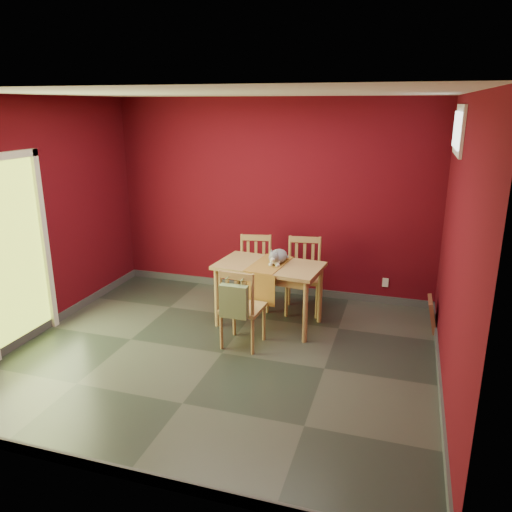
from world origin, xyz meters
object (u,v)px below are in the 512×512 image
(dining_table, at_px, (269,272))
(chair_near, at_px, (241,307))
(picture_frame, at_px, (432,314))
(tote_bag, at_px, (234,301))
(chair_far_right, at_px, (303,275))
(cat, at_px, (278,254))
(chair_far_left, at_px, (255,271))

(dining_table, height_order, chair_near, chair_near)
(dining_table, relative_size, picture_frame, 3.39)
(chair_near, height_order, tote_bag, chair_near)
(chair_far_right, height_order, picture_frame, chair_far_right)
(chair_far_right, bearing_deg, tote_bag, -107.29)
(chair_far_right, distance_m, tote_bag, 1.50)
(dining_table, bearing_deg, picture_frame, 13.10)
(cat, bearing_deg, chair_far_left, 122.13)
(cat, bearing_deg, picture_frame, -2.10)
(tote_bag, bearing_deg, chair_far_right, 72.71)
(tote_bag, relative_size, cat, 0.98)
(chair_far_left, height_order, chair_near, chair_far_left)
(tote_bag, distance_m, picture_frame, 2.47)
(chair_near, relative_size, cat, 2.11)
(chair_far_right, bearing_deg, picture_frame, -3.78)
(chair_near, relative_size, tote_bag, 2.16)
(chair_far_right, height_order, chair_near, chair_far_right)
(picture_frame, bearing_deg, chair_near, -151.68)
(dining_table, height_order, chair_far_left, chair_far_left)
(dining_table, distance_m, picture_frame, 2.02)
(chair_far_right, xyz_separation_m, tote_bag, (-0.44, -1.42, 0.13))
(dining_table, relative_size, tote_bag, 3.06)
(chair_far_left, xyz_separation_m, chair_near, (0.21, -1.18, -0.01))
(tote_bag, bearing_deg, chair_near, 88.08)
(chair_near, bearing_deg, tote_bag, -91.92)
(chair_far_left, distance_m, picture_frame, 2.27)
(tote_bag, xyz_separation_m, cat, (0.22, 0.97, 0.26))
(chair_far_left, height_order, chair_far_right, chair_far_right)
(chair_far_right, bearing_deg, chair_near, -109.90)
(tote_bag, bearing_deg, chair_far_left, 98.39)
(chair_far_right, bearing_deg, dining_table, -119.10)
(dining_table, relative_size, cat, 3.00)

